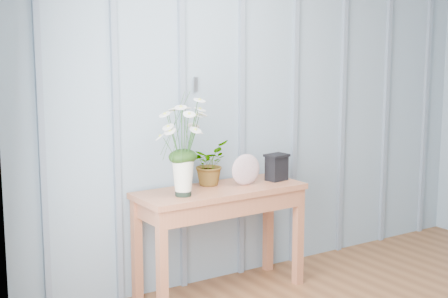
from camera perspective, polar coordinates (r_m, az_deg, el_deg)
room_shell at (r=4.17m, az=15.08°, el=11.80°), size 4.00×4.50×2.50m
sideboard at (r=4.75m, az=-0.33°, el=-4.61°), size 1.20×0.45×0.75m
daisy_vase at (r=4.43m, az=-3.46°, el=1.41°), size 0.48×0.36×0.67m
spider_plant at (r=4.80m, az=-1.30°, el=-1.18°), size 0.37×0.36×0.31m
felt_disc_vessel at (r=4.79m, az=1.83°, el=-1.72°), size 0.23×0.08×0.22m
carved_box at (r=4.96m, az=4.40°, el=-1.50°), size 0.17×0.14×0.19m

